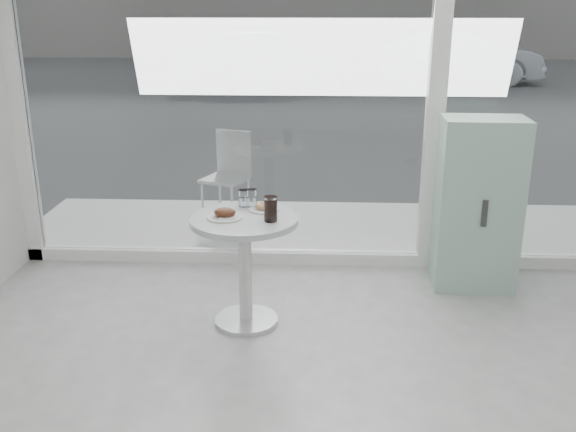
{
  "coord_description": "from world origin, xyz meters",
  "views": [
    {
      "loc": [
        -0.02,
        -2.09,
        2.11
      ],
      "look_at": [
        -0.2,
        1.7,
        0.85
      ],
      "focal_mm": 40.0,
      "sensor_mm": 36.0,
      "label": 1
    }
  ],
  "objects_px": {
    "main_table": "(245,248)",
    "plate_donut": "(264,208)",
    "water_tumbler_a": "(244,199)",
    "patio_chair": "(229,171)",
    "car_silver": "(458,57)",
    "plate_fritter": "(225,214)",
    "mint_cabinet": "(478,205)",
    "car_white": "(265,57)",
    "water_tumbler_b": "(251,199)",
    "cola_glass": "(271,209)"
  },
  "relations": [
    {
      "from": "plate_donut",
      "to": "main_table",
      "type": "bearing_deg",
      "value": -127.74
    },
    {
      "from": "plate_donut",
      "to": "water_tumbler_b",
      "type": "xyz_separation_m",
      "value": [
        -0.09,
        0.08,
        0.04
      ]
    },
    {
      "from": "patio_chair",
      "to": "car_silver",
      "type": "distance_m",
      "value": 12.88
    },
    {
      "from": "main_table",
      "to": "patio_chair",
      "type": "distance_m",
      "value": 2.07
    },
    {
      "from": "water_tumbler_a",
      "to": "plate_fritter",
      "type": "bearing_deg",
      "value": -109.12
    },
    {
      "from": "water_tumbler_b",
      "to": "car_white",
      "type": "bearing_deg",
      "value": 94.16
    },
    {
      "from": "plate_fritter",
      "to": "water_tumbler_b",
      "type": "xyz_separation_m",
      "value": [
        0.15,
        0.26,
        0.03
      ]
    },
    {
      "from": "car_silver",
      "to": "cola_glass",
      "type": "distance_m",
      "value": 14.7
    },
    {
      "from": "mint_cabinet",
      "to": "plate_donut",
      "type": "height_order",
      "value": "mint_cabinet"
    },
    {
      "from": "car_silver",
      "to": "plate_donut",
      "type": "xyz_separation_m",
      "value": [
        -4.14,
        -13.9,
        0.08
      ]
    },
    {
      "from": "car_silver",
      "to": "cola_glass",
      "type": "xyz_separation_m",
      "value": [
        -4.07,
        -14.12,
        0.14
      ]
    },
    {
      "from": "water_tumbler_b",
      "to": "mint_cabinet",
      "type": "bearing_deg",
      "value": 15.82
    },
    {
      "from": "plate_donut",
      "to": "water_tumbler_b",
      "type": "height_order",
      "value": "water_tumbler_b"
    },
    {
      "from": "car_silver",
      "to": "plate_fritter",
      "type": "bearing_deg",
      "value": 162.88
    },
    {
      "from": "water_tumbler_a",
      "to": "main_table",
      "type": "bearing_deg",
      "value": -83.14
    },
    {
      "from": "car_white",
      "to": "cola_glass",
      "type": "relative_size",
      "value": 28.04
    },
    {
      "from": "cola_glass",
      "to": "plate_donut",
      "type": "bearing_deg",
      "value": 105.69
    },
    {
      "from": "patio_chair",
      "to": "cola_glass",
      "type": "xyz_separation_m",
      "value": [
        0.57,
        -2.11,
        0.29
      ]
    },
    {
      "from": "cola_glass",
      "to": "mint_cabinet",
      "type": "bearing_deg",
      "value": 27.13
    },
    {
      "from": "plate_fritter",
      "to": "water_tumbler_b",
      "type": "distance_m",
      "value": 0.3
    },
    {
      "from": "plate_fritter",
      "to": "water_tumbler_a",
      "type": "relative_size",
      "value": 2.0
    },
    {
      "from": "cola_glass",
      "to": "car_silver",
      "type": "bearing_deg",
      "value": 73.91
    },
    {
      "from": "patio_chair",
      "to": "water_tumbler_b",
      "type": "distance_m",
      "value": 1.87
    },
    {
      "from": "main_table",
      "to": "car_silver",
      "type": "height_order",
      "value": "car_silver"
    },
    {
      "from": "car_white",
      "to": "water_tumbler_b",
      "type": "bearing_deg",
      "value": 177.6
    },
    {
      "from": "mint_cabinet",
      "to": "plate_fritter",
      "type": "xyz_separation_m",
      "value": [
        -1.82,
        -0.73,
        0.14
      ]
    },
    {
      "from": "patio_chair",
      "to": "car_white",
      "type": "height_order",
      "value": "car_white"
    },
    {
      "from": "plate_donut",
      "to": "cola_glass",
      "type": "relative_size",
      "value": 1.25
    },
    {
      "from": "plate_donut",
      "to": "car_silver",
      "type": "bearing_deg",
      "value": 73.42
    },
    {
      "from": "main_table",
      "to": "plate_donut",
      "type": "height_order",
      "value": "plate_donut"
    },
    {
      "from": "car_silver",
      "to": "water_tumbler_a",
      "type": "height_order",
      "value": "car_silver"
    },
    {
      "from": "plate_donut",
      "to": "water_tumbler_b",
      "type": "distance_m",
      "value": 0.13
    },
    {
      "from": "mint_cabinet",
      "to": "car_white",
      "type": "distance_m",
      "value": 12.27
    },
    {
      "from": "mint_cabinet",
      "to": "patio_chair",
      "type": "xyz_separation_m",
      "value": [
        -2.08,
        1.33,
        -0.1
      ]
    },
    {
      "from": "plate_donut",
      "to": "water_tumbler_b",
      "type": "relative_size",
      "value": 1.66
    },
    {
      "from": "patio_chair",
      "to": "water_tumbler_a",
      "type": "bearing_deg",
      "value": -56.55
    },
    {
      "from": "patio_chair",
      "to": "plate_donut",
      "type": "xyz_separation_m",
      "value": [
        0.5,
        -1.88,
        0.23
      ]
    },
    {
      "from": "mint_cabinet",
      "to": "water_tumbler_b",
      "type": "distance_m",
      "value": 1.74
    },
    {
      "from": "plate_donut",
      "to": "water_tumbler_a",
      "type": "xyz_separation_m",
      "value": [
        -0.15,
        0.08,
        0.03
      ]
    },
    {
      "from": "main_table",
      "to": "mint_cabinet",
      "type": "bearing_deg",
      "value": 22.64
    },
    {
      "from": "main_table",
      "to": "plate_donut",
      "type": "bearing_deg",
      "value": 52.26
    },
    {
      "from": "car_white",
      "to": "water_tumbler_a",
      "type": "height_order",
      "value": "car_white"
    },
    {
      "from": "mint_cabinet",
      "to": "car_silver",
      "type": "distance_m",
      "value": 13.59
    },
    {
      "from": "plate_fritter",
      "to": "water_tumbler_a",
      "type": "bearing_deg",
      "value": 70.88
    },
    {
      "from": "plate_donut",
      "to": "cola_glass",
      "type": "height_order",
      "value": "cola_glass"
    },
    {
      "from": "main_table",
      "to": "cola_glass",
      "type": "xyz_separation_m",
      "value": [
        0.18,
        -0.07,
        0.3
      ]
    },
    {
      "from": "water_tumbler_a",
      "to": "cola_glass",
      "type": "height_order",
      "value": "cola_glass"
    },
    {
      "from": "plate_fritter",
      "to": "cola_glass",
      "type": "relative_size",
      "value": 1.43
    },
    {
      "from": "plate_fritter",
      "to": "cola_glass",
      "type": "bearing_deg",
      "value": -8.67
    },
    {
      "from": "water_tumbler_a",
      "to": "car_white",
      "type": "bearing_deg",
      "value": 93.91
    }
  ]
}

